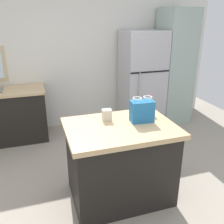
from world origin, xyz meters
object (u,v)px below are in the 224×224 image
Objects in this scene: tall_cabinet at (174,67)px; bottle at (150,105)px; refrigerator at (142,80)px; small_box at (107,115)px; shopping_bag at (142,111)px; kitchen_island at (120,162)px.

tall_cabinet reaches higher than bottle.
refrigerator reaches higher than small_box.
tall_cabinet is at bearing 51.73° from bottle.
bottle is (-0.66, -1.71, 0.12)m from refrigerator.
small_box is at bearing -124.93° from refrigerator.
small_box is (-0.37, 0.15, -0.06)m from shopping_bag.
small_box is (-0.10, 0.19, 0.52)m from kitchen_island.
shopping_bag reaches higher than kitchen_island.
small_box is (-1.22, -1.75, 0.08)m from refrigerator.
kitchen_island is 4.15× the size of shopping_bag.
refrigerator is 2.09m from shopping_bag.
shopping_bag is at bearing 9.16° from kitchen_island.
refrigerator is 2.14m from small_box.
shopping_bag is 0.40m from small_box.
refrigerator is at bearing 68.87° from bottle.
kitchen_island is at bearing -62.56° from small_box.
shopping_bag is (-1.55, -1.90, -0.05)m from tall_cabinet.
tall_cabinet is at bearing 0.02° from refrigerator.
refrigerator is at bearing 65.68° from shopping_bag.
shopping_bag is at bearing -136.26° from bottle.
kitchen_island is 0.55× the size of tall_cabinet.
small_box is at bearing 158.36° from shopping_bag.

